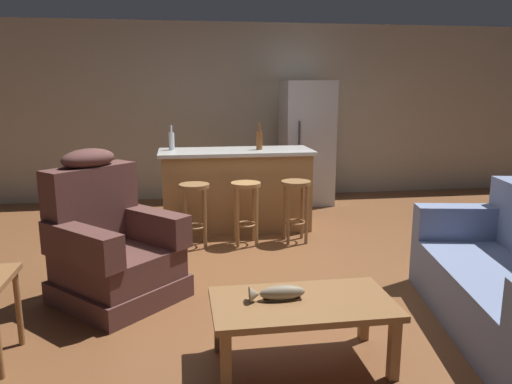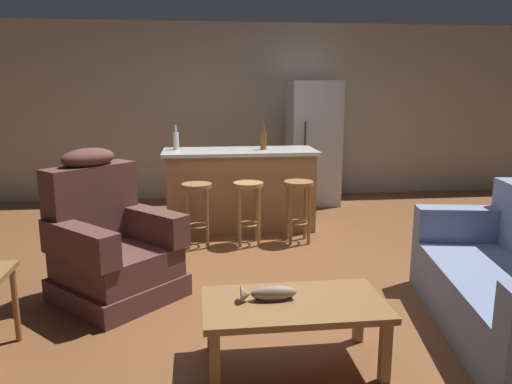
% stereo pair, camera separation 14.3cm
% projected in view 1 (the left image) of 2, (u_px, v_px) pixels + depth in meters
% --- Properties ---
extents(ground_plane, '(12.00, 12.00, 0.00)m').
position_uv_depth(ground_plane, '(253.00, 267.00, 4.75)').
color(ground_plane, brown).
extents(back_wall, '(12.00, 0.05, 2.60)m').
position_uv_depth(back_wall, '(222.00, 112.00, 7.49)').
color(back_wall, '#A89E89').
rests_on(back_wall, ground_plane).
extents(coffee_table, '(1.10, 0.60, 0.42)m').
position_uv_depth(coffee_table, '(302.00, 309.00, 3.02)').
color(coffee_table, olive).
rests_on(coffee_table, ground_plane).
extents(fish_figurine, '(0.34, 0.10, 0.10)m').
position_uv_depth(fish_figurine, '(277.00, 293.00, 3.01)').
color(fish_figurine, '#4C3823').
rests_on(fish_figurine, coffee_table).
extents(recliner_near_lamp, '(1.19, 1.19, 1.20)m').
position_uv_depth(recliner_near_lamp, '(111.00, 247.00, 3.98)').
color(recliner_near_lamp, brown).
rests_on(recliner_near_lamp, ground_plane).
extents(kitchen_island, '(1.80, 0.70, 0.95)m').
position_uv_depth(kitchen_island, '(236.00, 189.00, 5.95)').
color(kitchen_island, '#9E7042').
rests_on(kitchen_island, ground_plane).
extents(bar_stool_left, '(0.32, 0.32, 0.68)m').
position_uv_depth(bar_stool_left, '(195.00, 203.00, 5.27)').
color(bar_stool_left, olive).
rests_on(bar_stool_left, ground_plane).
extents(bar_stool_middle, '(0.32, 0.32, 0.68)m').
position_uv_depth(bar_stool_middle, '(246.00, 202.00, 5.35)').
color(bar_stool_middle, '#A87A47').
rests_on(bar_stool_middle, ground_plane).
extents(bar_stool_right, '(0.32, 0.32, 0.68)m').
position_uv_depth(bar_stool_right, '(296.00, 200.00, 5.43)').
color(bar_stool_right, olive).
rests_on(bar_stool_right, ground_plane).
extents(refrigerator, '(0.70, 0.69, 1.76)m').
position_uv_depth(refrigerator, '(306.00, 143.00, 7.20)').
color(refrigerator, '#B7B7BC').
rests_on(refrigerator, ground_plane).
extents(bottle_tall_green, '(0.07, 0.07, 0.29)m').
position_uv_depth(bottle_tall_green, '(172.00, 141.00, 5.83)').
color(bottle_tall_green, silver).
rests_on(bottle_tall_green, kitchen_island).
extents(bottle_short_amber, '(0.07, 0.07, 0.31)m').
position_uv_depth(bottle_short_amber, '(259.00, 140.00, 5.86)').
color(bottle_short_amber, brown).
rests_on(bottle_short_amber, kitchen_island).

